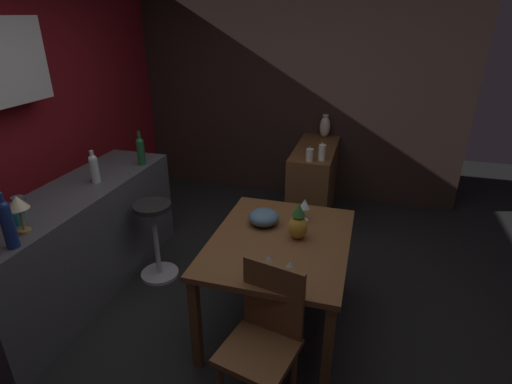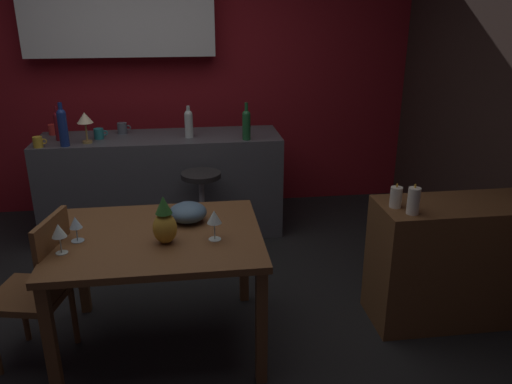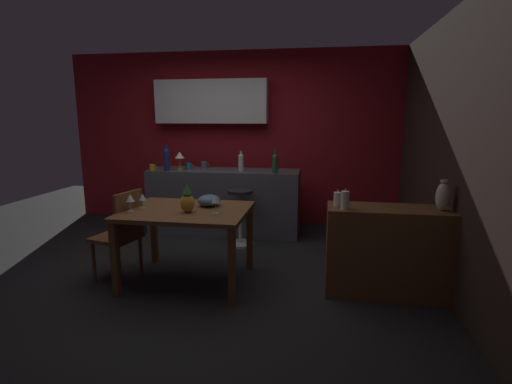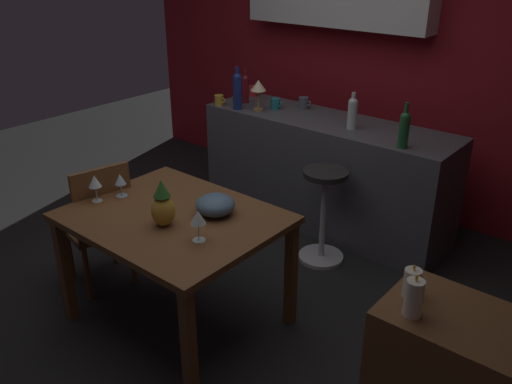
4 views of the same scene
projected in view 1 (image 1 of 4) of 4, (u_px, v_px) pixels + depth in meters
The scene contains 21 objects.
ground_plane at pixel (238, 319), 3.12m from camera, with size 9.00×9.00×0.00m, color black.
wall_side_right at pixel (279, 92), 4.90m from camera, with size 0.10×4.40×2.60m, color #33231E.
dining_table at pixel (280, 250), 2.83m from camera, with size 1.19×0.95×0.74m.
kitchen_counter at pixel (79, 243), 3.30m from camera, with size 2.10×0.60×0.90m, color #4C4C51.
sideboard_cabinet at pixel (314, 181), 4.61m from camera, with size 1.10×0.44×0.82m, color brown.
chair_near_window at pixel (264, 336), 2.30m from camera, with size 0.48×0.48×0.91m.
bar_stool at pixel (156, 239), 3.49m from camera, with size 0.34×0.34×0.72m.
wine_glass_left at pixel (305, 205), 3.00m from camera, with size 0.08×0.08×0.18m.
wine_glass_right at pixel (268, 261), 2.36m from camera, with size 0.07×0.07×0.15m.
wine_glass_center at pixel (290, 267), 2.27m from camera, with size 0.08×0.08×0.17m.
pineapple_centerpiece at pixel (298, 223), 2.76m from camera, with size 0.13×0.13×0.28m.
fruit_bowl at pixel (264, 217), 2.97m from camera, with size 0.23×0.23×0.12m, color slate.
wine_bottle_clear at pixel (94, 167), 3.27m from camera, with size 0.07×0.07×0.27m.
wine_bottle_green at pixel (141, 150), 3.65m from camera, with size 0.07×0.07×0.32m.
wine_bottle_cobalt at pixel (7, 222), 2.34m from camera, with size 0.07×0.07×0.36m.
cup_teal at pixel (16, 218), 2.65m from camera, with size 0.12×0.08×0.09m.
cup_slate at pixel (19, 203), 2.85m from camera, with size 0.12×0.08×0.10m.
counter_lamp at pixel (18, 205), 2.49m from camera, with size 0.13×0.13×0.26m.
pillar_candle_tall at pixel (309, 155), 4.01m from camera, with size 0.07×0.07×0.15m.
pillar_candle_short at pixel (322, 153), 4.02m from camera, with size 0.07×0.07×0.19m.
vase_ceramic_ivory at pixel (325, 127), 4.75m from camera, with size 0.12×0.12×0.27m.
Camera 1 is at (-2.30, -0.82, 2.19)m, focal length 28.06 mm.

